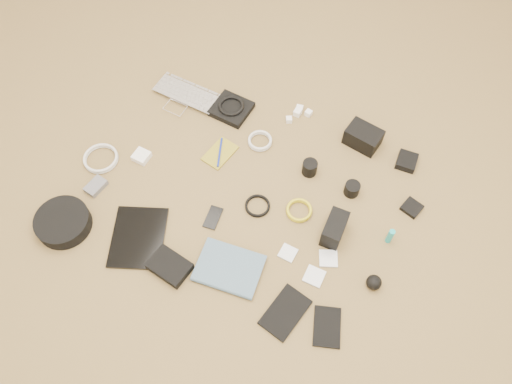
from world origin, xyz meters
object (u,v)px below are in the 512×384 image
(dslr_camera, at_px, (363,137))
(phone, at_px, (213,218))
(laptop, at_px, (182,101))
(tablet, at_px, (138,237))
(paperback, at_px, (220,290))
(headphone_case, at_px, (63,222))

(dslr_camera, distance_m, phone, 0.75)
(laptop, distance_m, tablet, 0.71)
(laptop, relative_size, paperback, 1.28)
(dslr_camera, bearing_deg, tablet, -118.63)
(tablet, bearing_deg, dslr_camera, 29.16)
(tablet, bearing_deg, laptop, 82.83)
(laptop, height_order, dslr_camera, dslr_camera)
(headphone_case, bearing_deg, laptop, 77.48)
(dslr_camera, distance_m, headphone_case, 1.30)
(laptop, height_order, headphone_case, headphone_case)
(dslr_camera, distance_m, paperback, 0.91)
(dslr_camera, height_order, phone, dslr_camera)
(tablet, height_order, headphone_case, headphone_case)
(tablet, xyz_separation_m, paperback, (0.39, -0.09, 0.01))
(tablet, bearing_deg, headphone_case, 172.61)
(dslr_camera, relative_size, phone, 1.46)
(paperback, bearing_deg, dslr_camera, -22.36)
(laptop, relative_size, tablet, 1.18)
(laptop, relative_size, headphone_case, 1.45)
(laptop, xyz_separation_m, dslr_camera, (0.84, 0.07, 0.03))
(tablet, height_order, phone, tablet)
(headphone_case, distance_m, paperback, 0.69)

